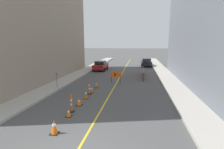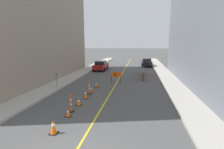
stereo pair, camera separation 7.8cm
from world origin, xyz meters
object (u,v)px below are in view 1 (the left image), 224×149
(traffic_cone_third, at_px, (79,102))
(traffic_cone_fifth, at_px, (92,90))
(arrow_barricade_primary, at_px, (116,75))
(traffic_cone_fourth, at_px, (86,94))
(traffic_cone_farthest, at_px, (97,85))
(parking_meter_near_curb, at_px, (57,77))
(delineator_post_front, at_px, (71,104))
(traffic_cone_second, at_px, (69,113))
(traffic_cone_nearest, at_px, (54,127))
(delineator_post_rear, at_px, (89,88))
(parked_car_curb_mid, at_px, (146,62))
(parked_car_curb_near, at_px, (101,66))

(traffic_cone_third, bearing_deg, traffic_cone_fifth, 89.71)
(traffic_cone_fifth, relative_size, arrow_barricade_primary, 0.42)
(traffic_cone_fourth, bearing_deg, traffic_cone_farthest, 90.13)
(arrow_barricade_primary, relative_size, parking_meter_near_curb, 0.86)
(traffic_cone_farthest, height_order, delineator_post_front, delineator_post_front)
(parking_meter_near_curb, bearing_deg, traffic_cone_fourth, -33.33)
(traffic_cone_second, distance_m, parking_meter_near_curb, 7.10)
(traffic_cone_nearest, xyz_separation_m, traffic_cone_third, (-0.15, 4.09, -0.10))
(delineator_post_front, relative_size, arrow_barricade_primary, 0.96)
(traffic_cone_fourth, xyz_separation_m, arrow_barricade_primary, (1.67, 5.97, 0.57))
(delineator_post_front, distance_m, parking_meter_near_curb, 6.38)
(delineator_post_rear, bearing_deg, traffic_cone_fourth, -87.72)
(traffic_cone_nearest, height_order, traffic_cone_farthest, traffic_cone_nearest)
(delineator_post_front, bearing_deg, traffic_cone_fourth, 87.99)
(traffic_cone_nearest, height_order, delineator_post_rear, delineator_post_rear)
(traffic_cone_farthest, distance_m, arrow_barricade_primary, 2.92)
(delineator_post_front, height_order, delineator_post_rear, delineator_post_rear)
(traffic_cone_fourth, height_order, parking_meter_near_curb, parking_meter_near_curb)
(parked_car_curb_mid, bearing_deg, traffic_cone_second, -105.20)
(traffic_cone_fifth, distance_m, arrow_barricade_primary, 4.52)
(traffic_cone_second, xyz_separation_m, traffic_cone_third, (-0.04, 2.02, 0.00))
(traffic_cone_nearest, relative_size, traffic_cone_fifth, 1.35)
(traffic_cone_fifth, xyz_separation_m, traffic_cone_farthest, (0.01, 1.84, 0.03))
(delineator_post_rear, distance_m, parked_car_curb_mid, 20.78)
(traffic_cone_fifth, relative_size, parking_meter_near_curb, 0.37)
(traffic_cone_nearest, xyz_separation_m, parked_car_curb_mid, (5.52, 26.89, 0.44))
(traffic_cone_second, height_order, traffic_cone_farthest, traffic_cone_farthest)
(traffic_cone_fourth, bearing_deg, parking_meter_near_curb, 146.67)
(traffic_cone_second, height_order, delineator_post_rear, delineator_post_rear)
(arrow_barricade_primary, bearing_deg, parked_car_curb_near, 112.13)
(traffic_cone_nearest, bearing_deg, parked_car_curb_mid, 78.40)
(traffic_cone_third, xyz_separation_m, traffic_cone_fourth, (0.03, 1.57, 0.10))
(delineator_post_front, height_order, arrow_barricade_primary, arrow_barricade_primary)
(traffic_cone_nearest, distance_m, traffic_cone_fourth, 5.66)
(traffic_cone_second, bearing_deg, traffic_cone_fourth, 90.16)
(traffic_cone_fourth, relative_size, parked_car_curb_near, 0.17)
(traffic_cone_fourth, xyz_separation_m, delineator_post_rear, (-0.05, 1.24, 0.17))
(traffic_cone_farthest, bearing_deg, traffic_cone_fifth, -90.19)
(traffic_cone_farthest, relative_size, delineator_post_front, 0.49)
(traffic_cone_fifth, distance_m, parked_car_curb_near, 13.33)
(traffic_cone_farthest, height_order, parked_car_curb_near, parked_car_curb_near)
(parked_car_curb_near, bearing_deg, traffic_cone_nearest, -82.57)
(traffic_cone_nearest, height_order, parked_car_curb_mid, parked_car_curb_mid)
(traffic_cone_second, relative_size, arrow_barricade_primary, 0.41)
(traffic_cone_fifth, xyz_separation_m, delineator_post_front, (-0.08, -4.66, 0.26))
(traffic_cone_second, xyz_separation_m, traffic_cone_fourth, (-0.01, 3.59, 0.11))
(parked_car_curb_near, bearing_deg, parked_car_curb_mid, 40.40)
(traffic_cone_fourth, height_order, traffic_cone_fifth, traffic_cone_fourth)
(traffic_cone_farthest, bearing_deg, parking_meter_near_curb, -161.04)
(traffic_cone_fifth, xyz_separation_m, parking_meter_near_curb, (-3.65, 0.59, 0.94))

